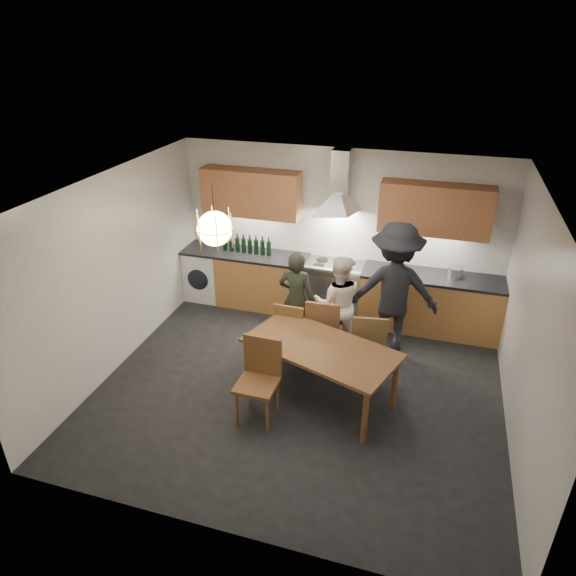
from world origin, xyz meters
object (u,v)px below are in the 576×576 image
(chair_front, at_px, (260,374))
(wine_bottles, at_px, (247,244))
(chair_back_left, at_px, (291,328))
(person_right, at_px, (394,290))
(mixing_bowl, at_px, (398,272))
(person_left, at_px, (296,299))
(stock_pot, at_px, (455,272))
(dining_table, at_px, (321,352))
(person_mid, at_px, (338,304))

(chair_front, relative_size, wine_bottles, 1.24)
(chair_back_left, xyz_separation_m, person_right, (1.27, 0.67, 0.44))
(mixing_bowl, bearing_deg, person_left, -147.28)
(person_left, relative_size, mixing_bowl, 4.70)
(chair_front, xyz_separation_m, mixing_bowl, (1.28, 2.46, 0.36))
(chair_front, relative_size, stock_pot, 4.93)
(chair_front, bearing_deg, mixing_bowl, 63.57)
(person_right, relative_size, mixing_bowl, 6.28)
(chair_back_left, relative_size, chair_front, 0.89)
(dining_table, xyz_separation_m, mixing_bowl, (0.68, 1.98, 0.26))
(person_left, height_order, stock_pot, person_left)
(chair_back_left, height_order, person_left, person_left)
(person_left, relative_size, person_right, 0.75)
(person_mid, bearing_deg, stock_pot, -157.85)
(person_mid, bearing_deg, person_left, -6.56)
(mixing_bowl, bearing_deg, person_right, -88.84)
(person_mid, bearing_deg, chair_back_left, 32.33)
(person_mid, relative_size, person_right, 0.75)
(chair_back_left, relative_size, person_right, 0.47)
(chair_back_left, xyz_separation_m, mixing_bowl, (1.25, 1.30, 0.42))
(person_right, height_order, mixing_bowl, person_right)
(dining_table, relative_size, person_right, 1.05)
(person_mid, height_order, stock_pot, person_mid)
(person_left, distance_m, mixing_bowl, 1.57)
(person_mid, distance_m, person_right, 0.78)
(dining_table, bearing_deg, person_right, 82.28)
(person_left, bearing_deg, wine_bottles, -37.77)
(stock_pot, height_order, wine_bottles, wine_bottles)
(chair_back_left, distance_m, person_right, 1.50)
(chair_back_left, xyz_separation_m, person_left, (-0.05, 0.46, 0.20))
(person_right, distance_m, mixing_bowl, 0.63)
(mixing_bowl, height_order, wine_bottles, wine_bottles)
(chair_back_left, bearing_deg, person_left, -82.09)
(dining_table, bearing_deg, person_left, 138.40)
(dining_table, relative_size, person_left, 1.40)
(stock_pot, bearing_deg, mixing_bowl, -169.60)
(dining_table, distance_m, stock_pot, 2.61)
(dining_table, distance_m, chair_front, 0.78)
(mixing_bowl, bearing_deg, stock_pot, 10.40)
(dining_table, bearing_deg, wine_bottles, 149.00)
(chair_back_left, xyz_separation_m, chair_front, (-0.03, -1.17, 0.06))
(dining_table, height_order, stock_pot, stock_pot)
(person_right, bearing_deg, person_mid, 4.25)
(chair_back_left, bearing_deg, stock_pot, -143.80)
(person_mid, distance_m, mixing_bowl, 1.10)
(dining_table, xyz_separation_m, person_right, (0.69, 1.35, 0.28))
(person_left, xyz_separation_m, person_mid, (0.60, 0.04, 0.00))
(dining_table, bearing_deg, person_mid, 111.03)
(person_left, distance_m, stock_pot, 2.35)
(dining_table, bearing_deg, mixing_bowl, 90.52)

